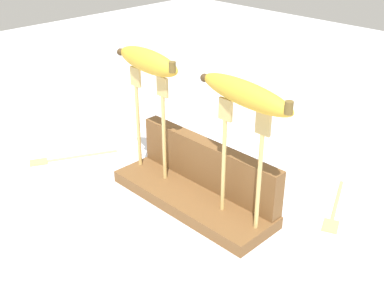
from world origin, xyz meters
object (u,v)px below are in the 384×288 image
at_px(banana_raised_right, 243,94).
at_px(fork_fallen_near, 334,211).
at_px(fork_stand_left, 148,116).
at_px(banana_raised_left, 146,61).
at_px(fork_stand_right, 240,156).
at_px(fork_fallen_far, 62,158).

distance_m(banana_raised_right, fork_fallen_near, 0.31).
bearing_deg(banana_raised_right, fork_fallen_near, 60.79).
xyz_separation_m(fork_stand_left, fork_fallen_near, (0.31, 0.16, -0.14)).
height_order(banana_raised_left, banana_raised_right, banana_raised_left).
relative_size(fork_stand_right, banana_raised_right, 1.05).
bearing_deg(banana_raised_right, fork_stand_right, -8.06).
relative_size(banana_raised_right, fork_fallen_far, 1.12).
distance_m(fork_stand_right, fork_fallen_near, 0.23).
bearing_deg(fork_stand_right, banana_raised_right, 171.94).
height_order(fork_fallen_near, fork_fallen_far, same).
distance_m(fork_stand_left, fork_stand_right, 0.22).
bearing_deg(fork_fallen_near, banana_raised_left, -152.47).
distance_m(fork_stand_right, banana_raised_left, 0.24).
height_order(banana_raised_left, fork_fallen_near, banana_raised_left).
xyz_separation_m(fork_stand_left, fork_fallen_far, (-0.21, -0.08, -0.14)).
distance_m(fork_stand_right, fork_fallen_far, 0.46).
distance_m(fork_stand_left, banana_raised_right, 0.24).
bearing_deg(fork_fallen_far, banana_raised_right, 10.16).
bearing_deg(fork_fallen_far, fork_fallen_near, 24.80).
xyz_separation_m(banana_raised_left, fork_fallen_far, (-0.21, -0.08, -0.24)).
bearing_deg(banana_raised_right, fork_stand_left, -180.00).
height_order(fork_stand_right, fork_fallen_far, fork_stand_right).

